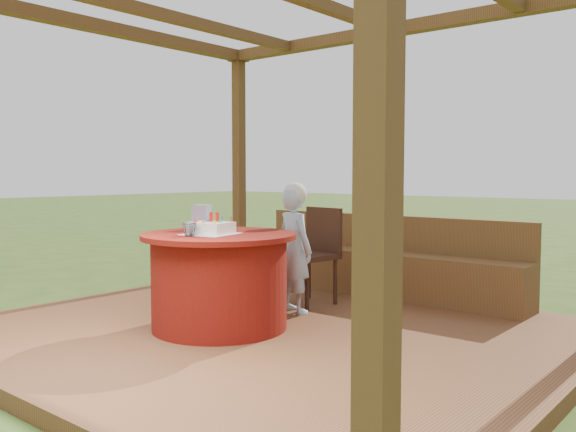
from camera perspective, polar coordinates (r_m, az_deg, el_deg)
The scene contains 10 objects.
ground at distance 4.95m, azimuth -1.88°, elevation -11.78°, with size 60.00×60.00×0.00m, color #35521B.
deck at distance 4.94m, azimuth -1.88°, elevation -11.11°, with size 4.50×4.00×0.12m, color brown.
pergola at distance 4.88m, azimuth -1.95°, elevation 16.55°, with size 4.50×4.00×2.72m.
bench at distance 6.23m, azimuth 8.64°, elevation -4.92°, with size 3.00×0.42×0.80m.
table at distance 4.88m, azimuth -6.43°, elevation -5.98°, with size 1.22×1.22×0.76m.
chair at distance 5.77m, azimuth 2.47°, elevation -3.15°, with size 0.52×0.52×0.90m.
elderly_woman at distance 5.37m, azimuth 0.65°, elevation -2.83°, with size 0.46×0.37×1.15m.
birthday_cake at distance 4.75m, azimuth -7.28°, elevation -1.11°, with size 0.41×0.41×0.17m.
gift_bag at distance 5.18m, azimuth -8.07°, elevation -0.10°, with size 0.15×0.09×0.21m, color #CD84BB.
drinking_glass at distance 4.63m, azimuth -9.22°, elevation -1.25°, with size 0.11×0.11×0.10m, color white.
Camera 1 is at (3.15, -3.57, 1.35)m, focal length 38.00 mm.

